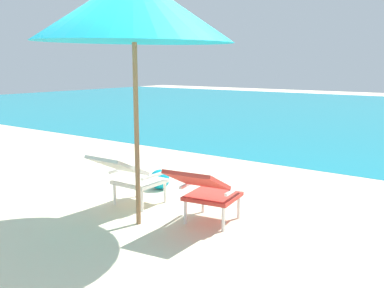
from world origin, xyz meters
The scene contains 5 objects.
ground_plane centered at (0.00, 4.00, 0.00)m, with size 40.00×40.00×0.00m, color beige.
lounge_chair_left centered at (-0.54, 0.07, 0.40)m, with size 0.55×0.88×0.68m.
lounge_chair_right centered at (0.53, 0.09, 0.40)m, with size 0.66×0.94×0.68m.
beach_umbrella_center centered at (-0.09, -0.27, 2.22)m, with size 2.66×2.65×2.57m.
beach_ball centered at (-0.75, 0.87, 0.14)m, with size 0.27×0.27×0.27m, color #0A93AD.
Camera 1 is at (2.97, -3.49, 1.68)m, focal length 40.57 mm.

